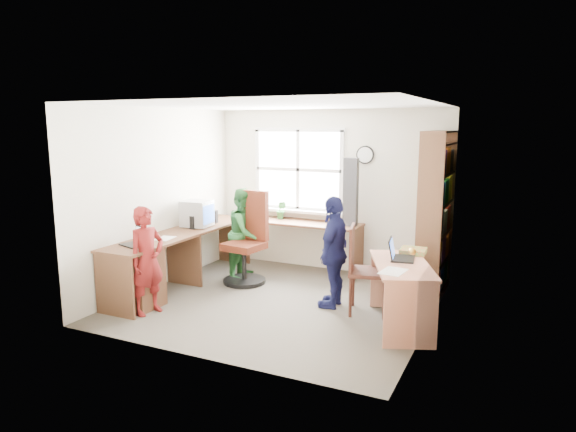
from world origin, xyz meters
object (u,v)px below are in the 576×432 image
(right_desk, at_px, (401,281))
(cd_tower, at_px, (351,192))
(person_navy, at_px, (334,252))
(laptop_right, at_px, (398,254))
(potted_plant, at_px, (281,210))
(person_red, at_px, (147,261))
(l_desk, at_px, (178,261))
(swivel_chair, at_px, (248,243))
(laptop_left, at_px, (137,241))
(crt_monitor, at_px, (197,214))
(person_green, at_px, (245,233))
(wooden_chair, at_px, (362,266))
(bookshelf, at_px, (436,218))

(right_desk, xyz_separation_m, cd_tower, (-1.10, 1.56, 0.72))
(right_desk, relative_size, person_navy, 0.99)
(laptop_right, relative_size, potted_plant, 1.35)
(laptop_right, distance_m, person_red, 2.86)
(l_desk, xyz_separation_m, swivel_chair, (0.53, 0.88, 0.09))
(laptop_left, bearing_deg, crt_monitor, 107.35)
(crt_monitor, bearing_deg, person_green, 27.31)
(swivel_chair, distance_m, person_green, 0.27)
(wooden_chair, xyz_separation_m, person_green, (-1.95, 0.68, 0.09))
(bookshelf, relative_size, wooden_chair, 2.04)
(laptop_left, bearing_deg, person_navy, 42.03)
(right_desk, distance_m, laptop_right, 0.31)
(laptop_left, xyz_separation_m, person_red, (0.29, -0.18, -0.17))
(person_green, bearing_deg, potted_plant, -23.24)
(l_desk, height_order, bookshelf, bookshelf)
(swivel_chair, distance_m, cd_tower, 1.62)
(laptop_left, xyz_separation_m, potted_plant, (0.82, 2.29, 0.09))
(swivel_chair, bearing_deg, l_desk, -112.75)
(wooden_chair, height_order, person_green, person_green)
(bookshelf, bearing_deg, potted_plant, 172.45)
(l_desk, bearing_deg, person_green, 71.00)
(cd_tower, bearing_deg, l_desk, -140.94)
(wooden_chair, bearing_deg, potted_plant, 127.76)
(crt_monitor, distance_m, person_green, 0.73)
(right_desk, xyz_separation_m, potted_plant, (-2.22, 1.61, 0.38))
(laptop_left, relative_size, potted_plant, 1.36)
(swivel_chair, distance_m, person_navy, 1.49)
(person_green, bearing_deg, l_desk, 156.35)
(crt_monitor, xyz_separation_m, cd_tower, (1.92, 1.02, 0.29))
(bookshelf, bearing_deg, wooden_chair, -120.84)
(person_navy, bearing_deg, person_green, -113.12)
(person_red, bearing_deg, laptop_left, 71.08)
(potted_plant, xyz_separation_m, person_red, (-0.53, -2.46, -0.26))
(wooden_chair, bearing_deg, bookshelf, 45.79)
(person_navy, bearing_deg, right_desk, 70.09)
(laptop_left, height_order, person_red, person_red)
(potted_plant, bearing_deg, laptop_right, -34.00)
(person_red, bearing_deg, person_navy, -46.47)
(l_desk, distance_m, person_navy, 2.02)
(l_desk, bearing_deg, crt_monitor, 105.27)
(cd_tower, xyz_separation_m, person_green, (-1.36, -0.66, -0.59))
(person_red, bearing_deg, cd_tower, -22.12)
(l_desk, distance_m, laptop_left, 0.65)
(right_desk, height_order, laptop_right, laptop_right)
(laptop_right, bearing_deg, potted_plant, 46.99)
(l_desk, height_order, person_green, person_green)
(wooden_chair, distance_m, cd_tower, 1.61)
(bookshelf, xyz_separation_m, person_green, (-2.59, -0.39, -0.36))
(l_desk, height_order, right_desk, l_desk)
(swivel_chair, distance_m, crt_monitor, 0.84)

